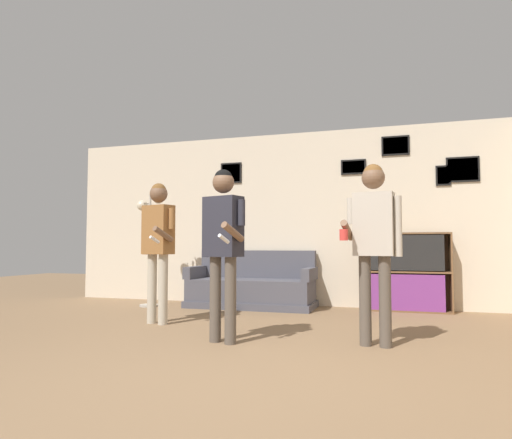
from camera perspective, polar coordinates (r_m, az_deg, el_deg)
ground_plane at (r=3.16m, az=-7.70°, el=-20.15°), size 20.00×20.00×0.00m
wall_back at (r=7.14m, az=6.92°, el=0.24°), size 8.19×0.08×2.70m
couch at (r=6.95m, az=-0.51°, el=-8.56°), size 1.90×0.80×0.85m
bookshelf at (r=6.81m, az=18.33°, el=-6.25°), size 1.18×0.30×1.10m
floor_lamp at (r=7.17m, az=-13.11°, el=-0.85°), size 0.44×0.28×1.72m
person_player_foreground_left at (r=5.55m, az=-12.16°, el=-2.15°), size 0.48×0.54×1.67m
person_player_foreground_center at (r=4.38m, az=-4.16°, el=-2.03°), size 0.48×0.54×1.66m
person_watcher_holding_cup at (r=4.35m, az=14.52°, el=-1.68°), size 0.54×0.40×1.68m
bottle_on_floor at (r=6.42m, az=-5.27°, el=-10.63°), size 0.07×0.07×0.25m
drinking_cup at (r=6.80m, az=16.77°, el=-1.11°), size 0.08×0.08×0.12m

